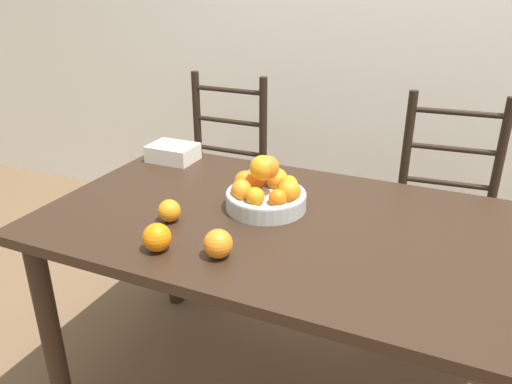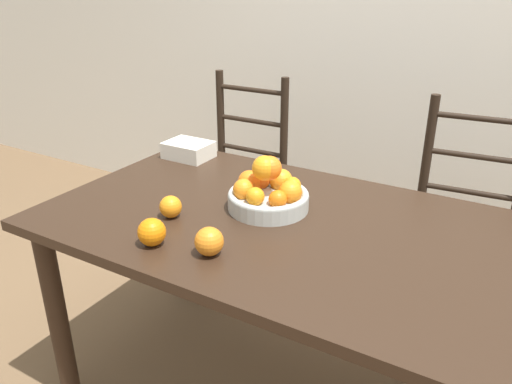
% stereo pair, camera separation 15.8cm
% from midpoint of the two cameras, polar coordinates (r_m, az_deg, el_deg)
% --- Properties ---
extents(wall_back, '(8.00, 0.06, 2.60)m').
position_cam_midpoint_polar(wall_back, '(2.83, 21.19, 18.03)').
color(wall_back, silver).
rests_on(wall_back, ground_plane).
extents(dining_table, '(1.73, 0.92, 0.78)m').
position_cam_midpoint_polar(dining_table, '(1.63, 8.29, -6.99)').
color(dining_table, black).
rests_on(dining_table, ground_plane).
extents(fruit_bowl, '(0.27, 0.27, 0.19)m').
position_cam_midpoint_polar(fruit_bowl, '(1.67, 4.10, 0.03)').
color(fruit_bowl, '#B2B7B2').
rests_on(fruit_bowl, dining_table).
extents(orange_loose_0, '(0.08, 0.08, 0.08)m').
position_cam_midpoint_polar(orange_loose_0, '(1.40, -2.15, -5.76)').
color(orange_loose_0, orange).
rests_on(orange_loose_0, dining_table).
extents(orange_loose_1, '(0.07, 0.07, 0.07)m').
position_cam_midpoint_polar(orange_loose_1, '(1.62, -7.01, -1.75)').
color(orange_loose_1, orange).
rests_on(orange_loose_1, dining_table).
extents(orange_loose_2, '(0.08, 0.08, 0.08)m').
position_cam_midpoint_polar(orange_loose_2, '(1.46, -8.81, -4.63)').
color(orange_loose_2, orange).
rests_on(orange_loose_2, dining_table).
extents(chair_left, '(0.42, 0.40, 1.05)m').
position_cam_midpoint_polar(chair_left, '(2.58, -0.29, 0.65)').
color(chair_left, black).
rests_on(chair_left, ground_plane).
extents(chair_right, '(0.45, 0.43, 1.05)m').
position_cam_midpoint_polar(chair_right, '(2.28, 24.17, -4.84)').
color(chair_right, black).
rests_on(chair_right, ground_plane).
extents(book_stack, '(0.19, 0.15, 0.07)m').
position_cam_midpoint_polar(book_stack, '(2.16, -5.64, 4.77)').
color(book_stack, silver).
rests_on(book_stack, dining_table).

